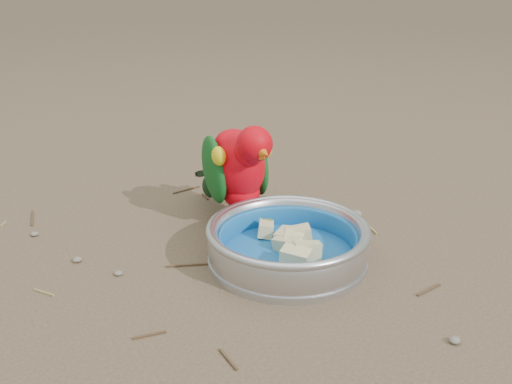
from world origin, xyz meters
TOP-DOWN VIEW (x-y plane):
  - ground at (0.00, 0.00)m, footprint 60.00×60.00m
  - food_bowl at (0.10, 0.06)m, footprint 0.24×0.24m
  - bowl_wall at (0.10, 0.06)m, footprint 0.24×0.24m
  - fruit_wedges at (0.10, 0.06)m, footprint 0.14×0.14m
  - lory_parrot at (0.10, 0.22)m, footprint 0.11×0.22m
  - ground_debris at (0.04, 0.03)m, footprint 0.90×0.80m

SIDE VIEW (x-z plane):
  - ground at x=0.00m, z-range 0.00..0.00m
  - ground_debris at x=0.04m, z-range 0.00..0.01m
  - food_bowl at x=0.10m, z-range 0.00..0.02m
  - fruit_wedges at x=0.10m, z-range 0.02..0.05m
  - bowl_wall at x=0.10m, z-range 0.02..0.06m
  - lory_parrot at x=0.10m, z-range 0.00..0.18m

